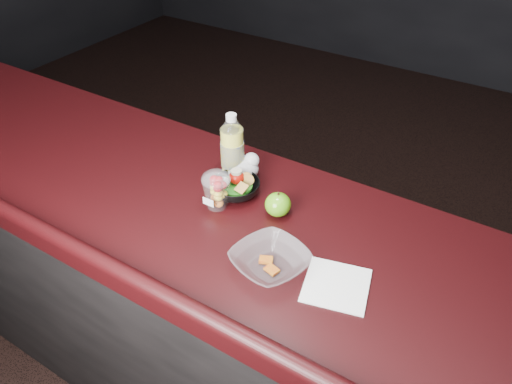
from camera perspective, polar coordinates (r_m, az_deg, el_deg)
counter at (r=1.88m, az=-4.49°, el=-13.75°), size 4.06×0.71×1.02m
lemonade_bottle at (r=1.59m, az=-2.71°, el=4.65°), size 0.08×0.08×0.23m
fruit_cup at (r=1.48m, az=-4.54°, el=0.33°), size 0.09×0.09×0.12m
green_apple at (r=1.47m, az=2.53°, el=-1.44°), size 0.08×0.08×0.08m
plastic_bag at (r=1.62m, az=-1.58°, el=2.94°), size 0.12×0.10×0.09m
snack_bowl at (r=1.55m, az=-2.37°, el=0.59°), size 0.16×0.16×0.08m
takeout_bowl at (r=1.31m, az=1.62°, el=-7.89°), size 0.24×0.24×0.05m
paper_napkin at (r=1.30m, az=9.16°, el=-10.47°), size 0.19×0.19×0.00m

